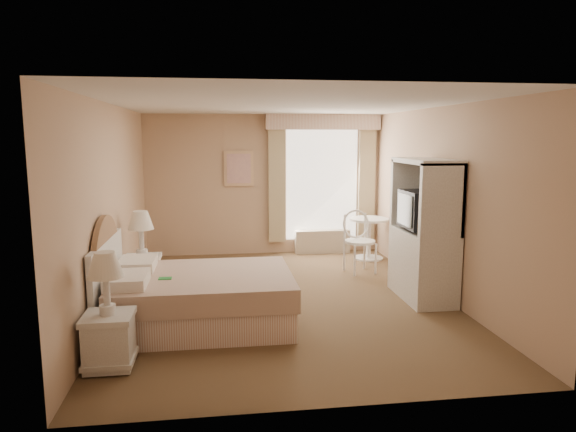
{
  "coord_description": "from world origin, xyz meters",
  "views": [
    {
      "loc": [
        -0.83,
        -6.41,
        2.1
      ],
      "look_at": [
        0.1,
        0.3,
        1.06
      ],
      "focal_mm": 32.0,
      "sensor_mm": 36.0,
      "label": 1
    }
  ],
  "objects": [
    {
      "name": "room",
      "position": [
        0.0,
        0.0,
        1.25
      ],
      "size": [
        4.21,
        5.51,
        2.51
      ],
      "color": "brown",
      "rests_on": "ground"
    },
    {
      "name": "window",
      "position": [
        1.05,
        2.65,
        1.34
      ],
      "size": [
        2.05,
        0.22,
        2.51
      ],
      "color": "white",
      "rests_on": "room"
    },
    {
      "name": "framed_art",
      "position": [
        -0.45,
        2.71,
        1.55
      ],
      "size": [
        0.52,
        0.04,
        0.62
      ],
      "color": "#D7AD84",
      "rests_on": "room"
    },
    {
      "name": "bed",
      "position": [
        -1.13,
        -0.75,
        0.33
      ],
      "size": [
        2.06,
        1.54,
        1.36
      ],
      "color": "tan",
      "rests_on": "room"
    },
    {
      "name": "nightstand_near",
      "position": [
        -1.84,
        -1.78,
        0.41
      ],
      "size": [
        0.44,
        0.44,
        1.07
      ],
      "color": "white",
      "rests_on": "room"
    },
    {
      "name": "nightstand_far",
      "position": [
        -1.84,
        0.41,
        0.43
      ],
      "size": [
        0.47,
        0.47,
        1.13
      ],
      "color": "white",
      "rests_on": "room"
    },
    {
      "name": "round_table",
      "position": [
        1.75,
        2.04,
        0.48
      ],
      "size": [
        0.68,
        0.68,
        0.72
      ],
      "color": "white",
      "rests_on": "room"
    },
    {
      "name": "cafe_chair",
      "position": [
        1.34,
        1.25,
        0.56
      ],
      "size": [
        0.56,
        0.56,
        0.97
      ],
      "rotation": [
        0.0,
        0.0,
        0.21
      ],
      "color": "white",
      "rests_on": "room"
    },
    {
      "name": "armoire",
      "position": [
        1.81,
        -0.18,
        0.76
      ],
      "size": [
        0.55,
        1.1,
        1.83
      ],
      "color": "white",
      "rests_on": "room"
    }
  ]
}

